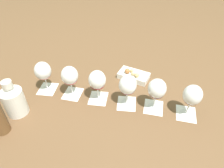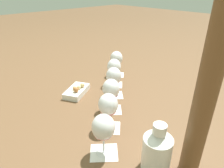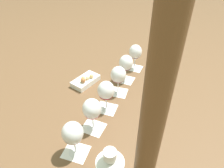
% 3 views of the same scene
% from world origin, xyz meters
% --- Properties ---
extents(ground_plane, '(8.00, 8.00, 0.00)m').
position_xyz_m(ground_plane, '(0.00, 0.00, 0.00)').
color(ground_plane, brown).
extents(tasting_card_0, '(0.14, 0.14, 0.00)m').
position_xyz_m(tasting_card_0, '(-0.24, 0.27, 0.00)').
color(tasting_card_0, white).
rests_on(tasting_card_0, ground_plane).
extents(tasting_card_1, '(0.14, 0.14, 0.00)m').
position_xyz_m(tasting_card_1, '(-0.15, 0.16, 0.00)').
color(tasting_card_1, white).
rests_on(tasting_card_1, ground_plane).
extents(tasting_card_2, '(0.14, 0.14, 0.00)m').
position_xyz_m(tasting_card_2, '(-0.05, 0.05, 0.00)').
color(tasting_card_2, white).
rests_on(tasting_card_2, ground_plane).
extents(tasting_card_3, '(0.14, 0.14, 0.00)m').
position_xyz_m(tasting_card_3, '(0.05, -0.06, 0.00)').
color(tasting_card_3, white).
rests_on(tasting_card_3, ground_plane).
extents(tasting_card_4, '(0.14, 0.14, 0.00)m').
position_xyz_m(tasting_card_4, '(0.14, -0.16, 0.00)').
color(tasting_card_4, white).
rests_on(tasting_card_4, ground_plane).
extents(tasting_card_5, '(0.14, 0.14, 0.00)m').
position_xyz_m(tasting_card_5, '(0.24, -0.28, 0.00)').
color(tasting_card_5, white).
rests_on(tasting_card_5, ground_plane).
extents(wine_glass_0, '(0.09, 0.09, 0.17)m').
position_xyz_m(wine_glass_0, '(-0.24, 0.27, 0.12)').
color(wine_glass_0, white).
rests_on(wine_glass_0, tasting_card_0).
extents(wine_glass_1, '(0.09, 0.09, 0.17)m').
position_xyz_m(wine_glass_1, '(-0.15, 0.16, 0.12)').
color(wine_glass_1, white).
rests_on(wine_glass_1, tasting_card_1).
extents(wine_glass_2, '(0.09, 0.09, 0.17)m').
position_xyz_m(wine_glass_2, '(-0.05, 0.05, 0.12)').
color(wine_glass_2, white).
rests_on(wine_glass_2, tasting_card_2).
extents(wine_glass_3, '(0.09, 0.09, 0.17)m').
position_xyz_m(wine_glass_3, '(0.05, -0.06, 0.12)').
color(wine_glass_3, white).
rests_on(wine_glass_3, tasting_card_3).
extents(wine_glass_4, '(0.09, 0.09, 0.17)m').
position_xyz_m(wine_glass_4, '(0.14, -0.16, 0.12)').
color(wine_glass_4, white).
rests_on(wine_glass_4, tasting_card_4).
extents(wine_glass_5, '(0.09, 0.09, 0.17)m').
position_xyz_m(wine_glass_5, '(0.24, -0.28, 0.12)').
color(wine_glass_5, white).
rests_on(wine_glass_5, tasting_card_5).
extents(ceramic_vase, '(0.10, 0.10, 0.19)m').
position_xyz_m(ceramic_vase, '(-0.42, 0.19, 0.08)').
color(ceramic_vase, white).
rests_on(ceramic_vase, ground_plane).
extents(snack_dish, '(0.17, 0.20, 0.06)m').
position_xyz_m(snack_dish, '(0.21, 0.08, 0.02)').
color(snack_dish, white).
rests_on(snack_dish, ground_plane).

